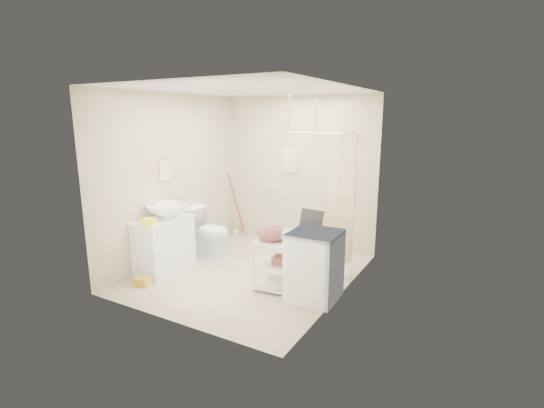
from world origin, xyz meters
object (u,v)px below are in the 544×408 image
at_px(toilet, 209,231).
at_px(washing_machine, 314,265).
at_px(laundry_rack, 278,261).
at_px(vanity, 164,245).

bearing_deg(toilet, washing_machine, -104.61).
bearing_deg(toilet, laundry_rack, -110.40).
height_order(toilet, laundry_rack, laundry_rack).
relative_size(toilet, washing_machine, 0.91).
distance_m(vanity, washing_machine, 2.31).
relative_size(vanity, toilet, 1.14).
bearing_deg(toilet, vanity, 174.28).
bearing_deg(laundry_rack, toilet, 152.40).
bearing_deg(washing_machine, laundry_rack, -177.01).
bearing_deg(vanity, laundry_rack, 5.59).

